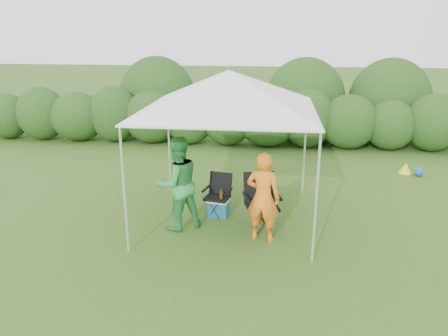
# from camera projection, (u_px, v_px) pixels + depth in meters

# --- Properties ---
(ground) EXTENTS (70.00, 70.00, 0.00)m
(ground) POSITION_uv_depth(u_px,v_px,m) (225.00, 229.00, 8.03)
(ground) COLOR #3A5E1D
(hedge) EXTENTS (17.38, 1.53, 1.80)m
(hedge) POSITION_uv_depth(u_px,v_px,m) (251.00, 119.00, 13.43)
(hedge) COLOR #254C18
(hedge) RESTS_ON ground
(canopy) EXTENTS (3.10, 3.10, 2.83)m
(canopy) POSITION_uv_depth(u_px,v_px,m) (229.00, 91.00, 7.74)
(canopy) COLOR silver
(canopy) RESTS_ON ground
(chair_right) EXTENTS (0.74, 0.70, 1.03)m
(chair_right) POSITION_uv_depth(u_px,v_px,m) (261.00, 198.00, 7.94)
(chair_right) COLOR black
(chair_right) RESTS_ON ground
(chair_left) EXTENTS (0.58, 0.55, 0.82)m
(chair_left) POSITION_uv_depth(u_px,v_px,m) (219.00, 191.00, 8.57)
(chair_left) COLOR black
(chair_left) RESTS_ON ground
(man) EXTENTS (0.65, 0.50, 1.58)m
(man) POSITION_uv_depth(u_px,v_px,m) (263.00, 197.00, 7.39)
(man) COLOR orange
(man) RESTS_ON ground
(woman) EXTENTS (1.07, 1.03, 1.73)m
(woman) POSITION_uv_depth(u_px,v_px,m) (178.00, 184.00, 7.82)
(woman) COLOR green
(woman) RESTS_ON ground
(cooler) EXTENTS (0.45, 0.36, 0.34)m
(cooler) POSITION_uv_depth(u_px,v_px,m) (218.00, 208.00, 8.52)
(cooler) COLOR #1A557A
(cooler) RESTS_ON ground
(bottle) EXTENTS (0.06, 0.06, 0.24)m
(bottle) POSITION_uv_depth(u_px,v_px,m) (221.00, 195.00, 8.39)
(bottle) COLOR #592D0C
(bottle) RESTS_ON cooler
(lawn_toy) EXTENTS (0.55, 0.46, 0.27)m
(lawn_toy) POSITION_uv_depth(u_px,v_px,m) (409.00, 169.00, 10.99)
(lawn_toy) COLOR yellow
(lawn_toy) RESTS_ON ground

